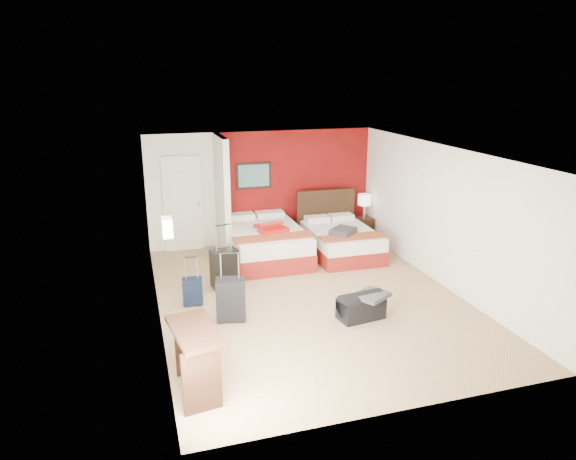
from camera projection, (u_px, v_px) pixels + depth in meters
name	position (u px, v px, depth m)	size (l,w,h in m)	color
ground	(309.00, 298.00, 8.97)	(6.50, 6.50, 0.00)	tan
room_walls	(212.00, 213.00, 9.52)	(5.02, 6.52, 2.50)	white
red_accent_panel	(295.00, 186.00, 11.77)	(3.50, 0.04, 2.50)	maroon
partition_wall	(222.00, 197.00, 10.72)	(0.12, 1.20, 2.50)	silver
entry_door	(183.00, 204.00, 11.12)	(0.82, 0.06, 2.05)	silver
bed_left	(265.00, 244.00, 10.78)	(1.51, 2.15, 0.65)	white
bed_right	(341.00, 242.00, 11.01)	(1.29, 1.85, 0.55)	white
red_suitcase_open	(271.00, 227.00, 10.61)	(0.54, 0.74, 0.09)	red
jacket_bundle	(343.00, 231.00, 10.60)	(0.51, 0.41, 0.12)	#38383D
nightstand	(363.00, 228.00, 12.06)	(0.37, 0.37, 0.51)	black
table_lamp	(364.00, 206.00, 11.90)	(0.30, 0.30, 0.54)	white
suitcase_black	(225.00, 270.00, 9.30)	(0.46, 0.29, 0.69)	black
suitcase_charcoal	(231.00, 301.00, 8.07)	(0.45, 0.28, 0.66)	black
suitcase_navy	(193.00, 293.00, 8.64)	(0.32, 0.20, 0.45)	black
duffel_bag	(361.00, 308.00, 8.19)	(0.71, 0.38, 0.36)	black
jacket_draped	(372.00, 295.00, 8.12)	(0.50, 0.42, 0.07)	#3D3D42
desk	(197.00, 360.00, 6.25)	(0.50, 1.00, 0.83)	black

